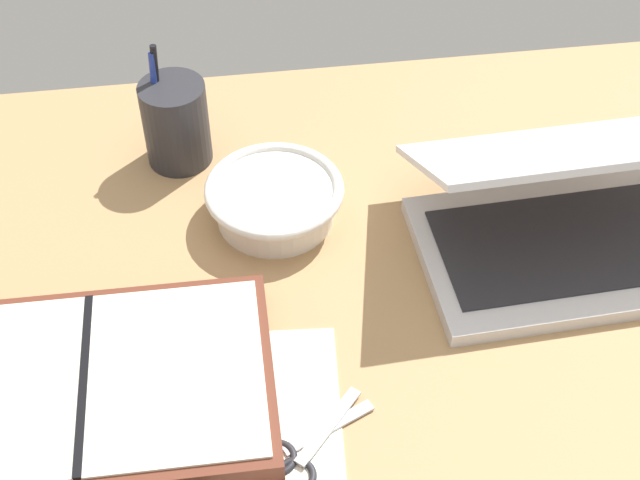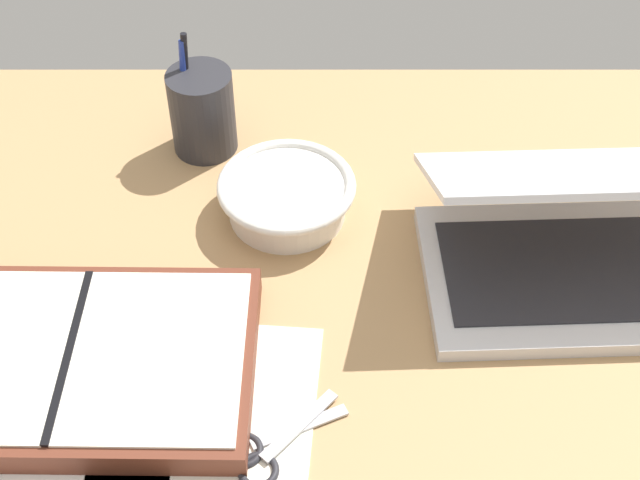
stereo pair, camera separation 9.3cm
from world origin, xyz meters
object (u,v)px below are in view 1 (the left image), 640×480
object	(u,v)px
laptop	(567,214)
pen_cup	(176,123)
bowl	(275,199)
planner	(87,390)
scissors	(298,456)

from	to	relation	value
laptop	pen_cup	bearing A→B (deg)	151.27
laptop	pen_cup	distance (cm)	47.78
bowl	planner	world-z (taller)	bowl
laptop	pen_cup	size ratio (longest dim) A/B	2.18
pen_cup	scissors	world-z (taller)	pen_cup
planner	scissors	size ratio (longest dim) A/B	2.96
bowl	scissors	bearing A→B (deg)	-92.35
pen_cup	bowl	bearing A→B (deg)	-49.13
bowl	laptop	bearing A→B (deg)	-15.37
laptop	planner	xyz separation A→B (cm)	(-52.78, -14.33, -2.82)
bowl	planner	bearing A→B (deg)	-132.03
laptop	bowl	bearing A→B (deg)	162.36
bowl	pen_cup	bearing A→B (deg)	130.87
pen_cup	scissors	xyz separation A→B (cm)	(9.49, -44.92, -5.22)
laptop	planner	bearing A→B (deg)	-167.07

